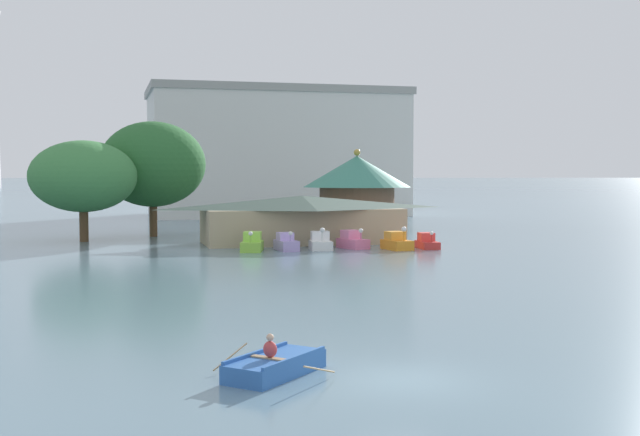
# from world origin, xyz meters

# --- Properties ---
(ground_plane) EXTENTS (2000.00, 2000.00, 0.00)m
(ground_plane) POSITION_xyz_m (0.00, 0.00, 0.00)
(ground_plane) COLOR slate
(rowboat_with_rower) EXTENTS (3.51, 3.51, 1.28)m
(rowboat_with_rower) POSITION_xyz_m (-3.33, 1.37, 0.30)
(rowboat_with_rower) COLOR #2D60AD
(rowboat_with_rower) RESTS_ON ground
(pedal_boat_lime) EXTENTS (2.28, 3.29, 1.60)m
(pedal_boat_lime) POSITION_xyz_m (2.70, 39.17, 0.58)
(pedal_boat_lime) COLOR #8CCC3F
(pedal_boat_lime) RESTS_ON ground
(pedal_boat_lavender) EXTENTS (1.56, 2.71, 1.55)m
(pedal_boat_lavender) POSITION_xyz_m (5.32, 39.08, 0.55)
(pedal_boat_lavender) COLOR #B299D8
(pedal_boat_lavender) RESTS_ON ground
(pedal_boat_white) EXTENTS (1.86, 2.65, 1.78)m
(pedal_boat_white) POSITION_xyz_m (8.02, 39.00, 0.57)
(pedal_boat_white) COLOR white
(pedal_boat_white) RESTS_ON ground
(pedal_boat_pink) EXTENTS (2.17, 3.00, 1.64)m
(pedal_boat_pink) POSITION_xyz_m (10.78, 39.50, 0.57)
(pedal_boat_pink) COLOR pink
(pedal_boat_pink) RESTS_ON ground
(pedal_boat_orange) EXTENTS (2.00, 2.82, 1.86)m
(pedal_boat_orange) POSITION_xyz_m (13.75, 37.56, 0.57)
(pedal_boat_orange) COLOR orange
(pedal_boat_orange) RESTS_ON ground
(pedal_boat_red) EXTENTS (1.55, 2.79, 1.42)m
(pedal_boat_red) POSITION_xyz_m (16.43, 37.93, 0.48)
(pedal_boat_red) COLOR red
(pedal_boat_red) RESTS_ON ground
(boathouse) EXTENTS (17.80, 7.62, 4.02)m
(boathouse) POSITION_xyz_m (8.03, 45.15, 2.10)
(boathouse) COLOR tan
(boathouse) RESTS_ON ground
(green_roof_pavilion) EXTENTS (11.33, 11.33, 8.44)m
(green_roof_pavilion) POSITION_xyz_m (17.65, 60.31, 4.56)
(green_roof_pavilion) COLOR brown
(green_roof_pavilion) RESTS_ON ground
(shoreline_tree_tall_left) EXTENTS (9.20, 9.20, 8.74)m
(shoreline_tree_tall_left) POSITION_xyz_m (-9.87, 51.48, 5.63)
(shoreline_tree_tall_left) COLOR brown
(shoreline_tree_tall_left) RESTS_ON ground
(shoreline_tree_mid) EXTENTS (9.81, 9.81, 10.73)m
(shoreline_tree_mid) POSITION_xyz_m (-3.72, 55.77, 6.74)
(shoreline_tree_mid) COLOR brown
(shoreline_tree_mid) RESTS_ON ground
(background_building_block) EXTENTS (35.12, 18.11, 17.57)m
(background_building_block) POSITION_xyz_m (15.24, 90.93, 8.80)
(background_building_block) COLOR silver
(background_building_block) RESTS_ON ground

